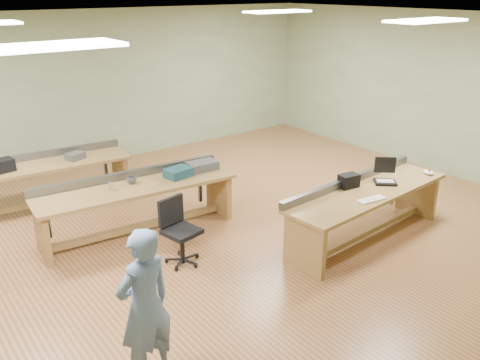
{
  "coord_description": "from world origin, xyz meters",
  "views": [
    {
      "loc": [
        -3.71,
        -5.64,
        3.42
      ],
      "look_at": [
        0.08,
        -0.6,
        0.98
      ],
      "focal_mm": 38.0,
      "sensor_mm": 36.0,
      "label": 1
    }
  ],
  "objects_px": {
    "parts_bin_teal": "(178,172)",
    "mug": "(132,180)",
    "parts_bin_grey": "(202,166)",
    "camera_bag": "(349,181)",
    "person": "(145,306)",
    "task_chair": "(180,240)",
    "laptop_base": "(385,182)",
    "drinks_can": "(111,186)",
    "workbench_front": "(366,203)",
    "workbench_mid": "(136,197)",
    "workbench_back": "(42,175)"
  },
  "relations": [
    {
      "from": "camera_bag",
      "to": "drinks_can",
      "type": "height_order",
      "value": "camera_bag"
    },
    {
      "from": "workbench_front",
      "to": "task_chair",
      "type": "xyz_separation_m",
      "value": [
        -2.44,
        1.0,
        -0.24
      ]
    },
    {
      "from": "person",
      "to": "mug",
      "type": "height_order",
      "value": "person"
    },
    {
      "from": "workbench_front",
      "to": "workbench_back",
      "type": "xyz_separation_m",
      "value": [
        -3.3,
        3.86,
        -0.0
      ]
    },
    {
      "from": "parts_bin_teal",
      "to": "mug",
      "type": "relative_size",
      "value": 2.85
    },
    {
      "from": "camera_bag",
      "to": "task_chair",
      "type": "distance_m",
      "value": 2.49
    },
    {
      "from": "workbench_back",
      "to": "mug",
      "type": "height_order",
      "value": "workbench_back"
    },
    {
      "from": "workbench_mid",
      "to": "task_chair",
      "type": "distance_m",
      "value": 1.14
    },
    {
      "from": "workbench_front",
      "to": "workbench_back",
      "type": "bearing_deg",
      "value": 126.31
    },
    {
      "from": "person",
      "to": "parts_bin_teal",
      "type": "xyz_separation_m",
      "value": [
        1.91,
        2.66,
        0.05
      ]
    },
    {
      "from": "workbench_back",
      "to": "parts_bin_teal",
      "type": "distance_m",
      "value": 2.35
    },
    {
      "from": "workbench_front",
      "to": "person",
      "type": "relative_size",
      "value": 1.88
    },
    {
      "from": "workbench_mid",
      "to": "parts_bin_teal",
      "type": "bearing_deg",
      "value": -2.7
    },
    {
      "from": "person",
      "to": "camera_bag",
      "type": "distance_m",
      "value": 3.71
    },
    {
      "from": "workbench_back",
      "to": "laptop_base",
      "type": "distance_m",
      "value": 5.34
    },
    {
      "from": "workbench_mid",
      "to": "camera_bag",
      "type": "bearing_deg",
      "value": -33.82
    },
    {
      "from": "camera_bag",
      "to": "parts_bin_teal",
      "type": "distance_m",
      "value": 2.48
    },
    {
      "from": "workbench_back",
      "to": "task_chair",
      "type": "bearing_deg",
      "value": -68.21
    },
    {
      "from": "laptop_base",
      "to": "drinks_can",
      "type": "relative_size",
      "value": 2.61
    },
    {
      "from": "camera_bag",
      "to": "task_chair",
      "type": "bearing_deg",
      "value": 168.09
    },
    {
      "from": "workbench_back",
      "to": "laptop_base",
      "type": "xyz_separation_m",
      "value": [
        3.7,
        -3.85,
        0.21
      ]
    },
    {
      "from": "workbench_mid",
      "to": "task_chair",
      "type": "relative_size",
      "value": 3.36
    },
    {
      "from": "task_chair",
      "to": "drinks_can",
      "type": "xyz_separation_m",
      "value": [
        -0.41,
        1.14,
        0.49
      ]
    },
    {
      "from": "drinks_can",
      "to": "task_chair",
      "type": "bearing_deg",
      "value": -70.08
    },
    {
      "from": "laptop_base",
      "to": "drinks_can",
      "type": "height_order",
      "value": "drinks_can"
    },
    {
      "from": "laptop_base",
      "to": "task_chair",
      "type": "xyz_separation_m",
      "value": [
        -2.84,
        1.0,
        -0.45
      ]
    },
    {
      "from": "mug",
      "to": "drinks_can",
      "type": "bearing_deg",
      "value": -171.66
    },
    {
      "from": "laptop_base",
      "to": "parts_bin_teal",
      "type": "bearing_deg",
      "value": 179.0
    },
    {
      "from": "drinks_can",
      "to": "workbench_front",
      "type": "bearing_deg",
      "value": -36.9
    },
    {
      "from": "workbench_front",
      "to": "parts_bin_grey",
      "type": "bearing_deg",
      "value": 119.37
    },
    {
      "from": "mug",
      "to": "camera_bag",
      "type": "bearing_deg",
      "value": -39.55
    },
    {
      "from": "camera_bag",
      "to": "mug",
      "type": "xyz_separation_m",
      "value": [
        -2.38,
        1.96,
        -0.04
      ]
    },
    {
      "from": "task_chair",
      "to": "parts_bin_teal",
      "type": "relative_size",
      "value": 2.33
    },
    {
      "from": "mug",
      "to": "drinks_can",
      "type": "distance_m",
      "value": 0.34
    },
    {
      "from": "mug",
      "to": "workbench_back",
      "type": "bearing_deg",
      "value": 115.23
    },
    {
      "from": "parts_bin_teal",
      "to": "mug",
      "type": "height_order",
      "value": "parts_bin_teal"
    },
    {
      "from": "camera_bag",
      "to": "mug",
      "type": "bearing_deg",
      "value": 147.16
    },
    {
      "from": "parts_bin_teal",
      "to": "parts_bin_grey",
      "type": "distance_m",
      "value": 0.46
    },
    {
      "from": "parts_bin_grey",
      "to": "person",
      "type": "bearing_deg",
      "value": -131.11
    },
    {
      "from": "parts_bin_grey",
      "to": "laptop_base",
      "type": "bearing_deg",
      "value": -49.28
    },
    {
      "from": "parts_bin_grey",
      "to": "drinks_can",
      "type": "bearing_deg",
      "value": 177.56
    },
    {
      "from": "task_chair",
      "to": "workbench_back",
      "type": "bearing_deg",
      "value": 95.57
    },
    {
      "from": "mug",
      "to": "workbench_front",
      "type": "bearing_deg",
      "value": -41.1
    },
    {
      "from": "workbench_mid",
      "to": "person",
      "type": "height_order",
      "value": "person"
    },
    {
      "from": "task_chair",
      "to": "workbench_mid",
      "type": "bearing_deg",
      "value": 81.54
    },
    {
      "from": "camera_bag",
      "to": "mug",
      "type": "distance_m",
      "value": 3.09
    },
    {
      "from": "task_chair",
      "to": "mug",
      "type": "relative_size",
      "value": 6.65
    },
    {
      "from": "workbench_back",
      "to": "workbench_front",
      "type": "bearing_deg",
      "value": -44.4
    },
    {
      "from": "parts_bin_grey",
      "to": "camera_bag",
      "type": "bearing_deg",
      "value": -56.05
    },
    {
      "from": "person",
      "to": "drinks_can",
      "type": "relative_size",
      "value": 13.2
    }
  ]
}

